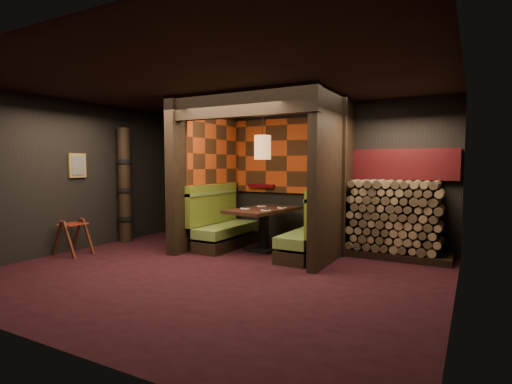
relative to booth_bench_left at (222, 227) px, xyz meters
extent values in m
cube|color=black|center=(0.96, -1.65, -0.41)|extent=(6.50, 5.50, 0.02)
cube|color=black|center=(0.96, -1.65, 2.46)|extent=(6.50, 5.50, 0.02)
cube|color=black|center=(0.96, 1.11, 1.02)|extent=(6.50, 0.02, 2.85)
cube|color=black|center=(0.96, -4.41, 1.02)|extent=(6.50, 0.02, 2.85)
cube|color=black|center=(-2.30, -1.65, 1.02)|extent=(0.02, 5.50, 2.85)
cube|color=black|center=(4.22, -1.65, 1.02)|extent=(0.02, 5.50, 2.85)
cube|color=black|center=(-0.39, 0.00, 1.02)|extent=(0.20, 2.20, 2.85)
cube|color=black|center=(2.26, 0.05, 1.02)|extent=(0.15, 2.10, 2.85)
cube|color=black|center=(0.94, -0.95, 2.23)|extent=(2.85, 0.18, 0.44)
cube|color=#B03C12|center=(0.94, 1.06, 1.42)|extent=(2.40, 0.06, 1.55)
cube|color=#B03C12|center=(-0.27, 0.17, 1.45)|extent=(0.04, 1.85, 1.45)
cube|color=#56040D|center=(0.36, 1.00, 0.78)|extent=(0.60, 0.12, 0.07)
cube|color=black|center=(0.11, 0.00, -0.29)|extent=(0.55, 1.60, 0.22)
cube|color=olive|center=(0.11, 0.00, -0.04)|extent=(0.55, 1.60, 0.18)
cube|color=brown|center=(-0.23, 0.00, 0.35)|extent=(0.12, 1.60, 0.78)
cube|color=olive|center=(-0.23, 0.00, 0.70)|extent=(0.15, 1.60, 0.06)
cube|color=black|center=(1.79, 0.00, -0.29)|extent=(0.55, 1.60, 0.22)
cube|color=olive|center=(1.79, 0.00, -0.04)|extent=(0.55, 1.60, 0.18)
cube|color=brown|center=(2.12, 0.00, 0.35)|extent=(0.12, 1.60, 0.78)
cube|color=olive|center=(2.12, 0.00, 0.70)|extent=(0.15, 1.60, 0.06)
cube|color=black|center=(0.88, 0.11, -0.37)|extent=(0.62, 0.62, 0.06)
cylinder|color=black|center=(0.88, 0.11, -0.03)|extent=(0.20, 0.20, 0.75)
cube|color=#331C13|center=(0.88, 0.11, 0.38)|extent=(1.04, 1.63, 0.06)
cylinder|color=white|center=(0.60, -0.12, 0.41)|extent=(0.18, 0.18, 0.01)
cube|color=black|center=(0.60, -0.12, 0.43)|extent=(0.08, 0.12, 0.02)
cylinder|color=white|center=(1.08, -0.18, 0.41)|extent=(0.18, 0.18, 0.01)
cube|color=black|center=(1.08, -0.18, 0.43)|extent=(0.08, 0.12, 0.02)
cylinder|color=white|center=(0.68, 0.40, 0.41)|extent=(0.18, 0.18, 0.01)
cube|color=black|center=(0.68, 0.40, 0.43)|extent=(0.08, 0.12, 0.02)
cylinder|color=white|center=(1.15, 0.33, 0.41)|extent=(0.18, 0.18, 0.01)
cube|color=black|center=(1.15, 0.33, 0.43)|extent=(0.08, 0.12, 0.02)
cylinder|color=#AB7445|center=(0.88, 0.06, 1.56)|extent=(0.31, 0.31, 0.45)
sphere|color=#FFC672|center=(0.88, 0.06, 1.56)|extent=(0.18, 0.18, 0.18)
cylinder|color=black|center=(0.88, 0.06, 2.12)|extent=(0.02, 0.02, 0.67)
cube|color=olive|center=(-2.26, -1.55, 1.22)|extent=(0.04, 0.36, 0.46)
cube|color=#3F3F3F|center=(-2.23, -1.55, 1.22)|extent=(0.01, 0.27, 0.36)
cube|color=#451E12|center=(-2.16, -2.08, -0.10)|extent=(0.31, 0.05, 0.69)
cube|color=#451E12|center=(-1.84, -2.07, -0.10)|extent=(0.31, 0.05, 0.69)
cube|color=#451E12|center=(-2.18, -1.68, -0.10)|extent=(0.31, 0.05, 0.69)
cube|color=#451E12|center=(-1.85, -1.67, -0.10)|extent=(0.31, 0.05, 0.69)
cube|color=maroon|center=(-2.17, -1.88, 0.16)|extent=(0.06, 0.42, 0.01)
cube|color=maroon|center=(-2.01, -1.88, 0.16)|extent=(0.06, 0.42, 0.01)
cube|color=maroon|center=(-1.85, -1.87, 0.16)|extent=(0.06, 0.42, 0.01)
cylinder|color=black|center=(-2.09, -0.55, 0.80)|extent=(0.26, 0.26, 2.40)
cylinder|color=black|center=(-2.09, -0.55, 0.10)|extent=(0.31, 0.31, 0.09)
cylinder|color=black|center=(-2.09, -0.55, 0.70)|extent=(0.31, 0.31, 0.09)
cylinder|color=black|center=(-2.09, -0.55, 1.30)|extent=(0.31, 0.31, 0.09)
cube|color=black|center=(3.25, 0.70, -0.34)|extent=(1.73, 0.70, 0.12)
cube|color=#746347|center=(3.25, 0.70, 0.34)|extent=(1.73, 0.70, 1.24)
cube|color=maroon|center=(3.25, 1.03, 1.24)|extent=(1.83, 0.10, 0.56)
cube|color=black|center=(2.35, 0.31, 1.02)|extent=(0.08, 0.08, 2.85)
camera|label=1|loc=(4.38, -6.57, 1.25)|focal=28.00mm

